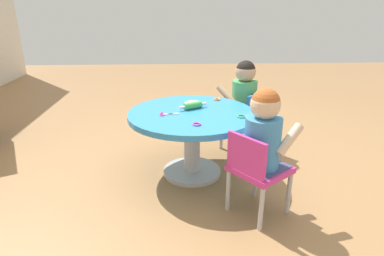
% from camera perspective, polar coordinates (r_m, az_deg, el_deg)
% --- Properties ---
extents(ground_plane, '(10.00, 10.00, 0.00)m').
position_cam_1_polar(ground_plane, '(2.52, -0.00, -7.90)').
color(ground_plane, '#9E7247').
extents(craft_table, '(0.92, 0.92, 0.49)m').
position_cam_1_polar(craft_table, '(2.36, -0.00, 0.25)').
color(craft_table, silver).
rests_on(craft_table, ground).
extents(child_chair_left, '(0.42, 0.42, 0.54)m').
position_cam_1_polar(child_chair_left, '(1.96, 11.28, -7.14)').
color(child_chair_left, '#B7B7BC').
rests_on(child_chair_left, ground).
extents(seated_child_left, '(0.42, 0.44, 0.51)m').
position_cam_1_polar(seated_child_left, '(1.90, 12.52, -0.69)').
color(seated_child_left, '#3F4772').
rests_on(seated_child_left, ground).
extents(child_chair_right, '(0.42, 0.42, 0.54)m').
position_cam_1_polar(child_chair_right, '(2.84, 9.55, 1.89)').
color(child_chair_right, '#B7B7BC').
rests_on(child_chair_right, ground).
extents(seated_child_right, '(0.44, 0.43, 0.51)m').
position_cam_1_polar(seated_child_right, '(2.80, 9.15, 6.48)').
color(seated_child_right, '#3F4772').
rests_on(seated_child_right, ground).
extents(rolling_pin, '(0.13, 0.21, 0.05)m').
position_cam_1_polar(rolling_pin, '(2.39, 0.14, 3.96)').
color(rolling_pin, green).
rests_on(rolling_pin, craft_table).
extents(craft_scissors, '(0.08, 0.14, 0.01)m').
position_cam_1_polar(craft_scissors, '(2.27, -4.60, 2.44)').
color(craft_scissors, silver).
rests_on(craft_scissors, craft_table).
extents(playdough_blob_0, '(0.12, 0.12, 0.02)m').
position_cam_1_polar(playdough_blob_0, '(2.49, 0.15, 4.30)').
color(playdough_blob_0, '#F2CC72').
rests_on(playdough_blob_0, craft_table).
extents(cookie_cutter_0, '(0.07, 0.07, 0.01)m').
position_cam_1_polar(cookie_cutter_0, '(2.24, 8.75, 2.05)').
color(cookie_cutter_0, '#4CB259').
rests_on(cookie_cutter_0, craft_table).
extents(cookie_cutter_1, '(0.06, 0.06, 0.01)m').
position_cam_1_polar(cookie_cutter_1, '(2.63, 4.44, 5.04)').
color(cookie_cutter_1, orange).
rests_on(cookie_cutter_1, craft_table).
extents(cookie_cutter_2, '(0.06, 0.06, 0.01)m').
position_cam_1_polar(cookie_cutter_2, '(2.07, 0.85, 0.67)').
color(cookie_cutter_2, '#D83FA5').
rests_on(cookie_cutter_2, craft_table).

